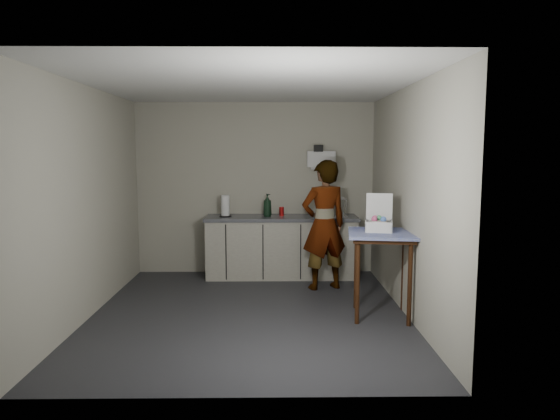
{
  "coord_description": "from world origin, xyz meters",
  "views": [
    {
      "loc": [
        0.28,
        -5.61,
        1.87
      ],
      "look_at": [
        0.36,
        0.45,
        1.15
      ],
      "focal_mm": 32.0,
      "sensor_mm": 36.0,
      "label": 1
    }
  ],
  "objects_px": {
    "standing_man": "(324,225)",
    "side_table": "(382,243)",
    "soap_bottle": "(267,205)",
    "dark_bottle": "(267,209)",
    "dish_rack": "(332,212)",
    "soda_can": "(282,211)",
    "bakery_box": "(379,223)",
    "kitchen_counter": "(281,248)",
    "paper_towel": "(225,206)"
  },
  "relations": [
    {
      "from": "standing_man",
      "to": "soap_bottle",
      "type": "distance_m",
      "value": 1.02
    },
    {
      "from": "bakery_box",
      "to": "soda_can",
      "type": "bearing_deg",
      "value": 133.05
    },
    {
      "from": "soda_can",
      "to": "dish_rack",
      "type": "distance_m",
      "value": 0.76
    },
    {
      "from": "side_table",
      "to": "dish_rack",
      "type": "distance_m",
      "value": 1.89
    },
    {
      "from": "standing_man",
      "to": "soap_bottle",
      "type": "xyz_separation_m",
      "value": [
        -0.77,
        0.64,
        0.2
      ]
    },
    {
      "from": "dish_rack",
      "to": "bakery_box",
      "type": "height_order",
      "value": "bakery_box"
    },
    {
      "from": "soap_bottle",
      "to": "standing_man",
      "type": "bearing_deg",
      "value": -39.52
    },
    {
      "from": "paper_towel",
      "to": "dish_rack",
      "type": "relative_size",
      "value": 0.81
    },
    {
      "from": "side_table",
      "to": "bakery_box",
      "type": "distance_m",
      "value": 0.24
    },
    {
      "from": "dish_rack",
      "to": "side_table",
      "type": "bearing_deg",
      "value": -79.51
    },
    {
      "from": "soap_bottle",
      "to": "kitchen_counter",
      "type": "bearing_deg",
      "value": 6.8
    },
    {
      "from": "dish_rack",
      "to": "bakery_box",
      "type": "distance_m",
      "value": 1.8
    },
    {
      "from": "dark_bottle",
      "to": "dish_rack",
      "type": "xyz_separation_m",
      "value": [
        0.97,
        -0.03,
        -0.05
      ]
    },
    {
      "from": "paper_towel",
      "to": "side_table",
      "type": "bearing_deg",
      "value": -43.11
    },
    {
      "from": "side_table",
      "to": "soap_bottle",
      "type": "bearing_deg",
      "value": 133.75
    },
    {
      "from": "paper_towel",
      "to": "dark_bottle",
      "type": "bearing_deg",
      "value": 7.47
    },
    {
      "from": "soap_bottle",
      "to": "side_table",
      "type": "bearing_deg",
      "value": -54.12
    },
    {
      "from": "dark_bottle",
      "to": "dish_rack",
      "type": "distance_m",
      "value": 0.98
    },
    {
      "from": "side_table",
      "to": "dish_rack",
      "type": "height_order",
      "value": "dish_rack"
    },
    {
      "from": "standing_man",
      "to": "paper_towel",
      "type": "height_order",
      "value": "standing_man"
    },
    {
      "from": "soap_bottle",
      "to": "soda_can",
      "type": "distance_m",
      "value": 0.25
    },
    {
      "from": "soda_can",
      "to": "bakery_box",
      "type": "height_order",
      "value": "bakery_box"
    },
    {
      "from": "kitchen_counter",
      "to": "paper_towel",
      "type": "bearing_deg",
      "value": -177.86
    },
    {
      "from": "soda_can",
      "to": "kitchen_counter",
      "type": "bearing_deg",
      "value": -92.1
    },
    {
      "from": "paper_towel",
      "to": "bakery_box",
      "type": "bearing_deg",
      "value": -42.09
    },
    {
      "from": "kitchen_counter",
      "to": "dish_rack",
      "type": "height_order",
      "value": "dish_rack"
    },
    {
      "from": "standing_man",
      "to": "bakery_box",
      "type": "distance_m",
      "value": 1.21
    },
    {
      "from": "soap_bottle",
      "to": "paper_towel",
      "type": "height_order",
      "value": "soap_bottle"
    },
    {
      "from": "soap_bottle",
      "to": "dark_bottle",
      "type": "bearing_deg",
      "value": 97.12
    },
    {
      "from": "soda_can",
      "to": "paper_towel",
      "type": "xyz_separation_m",
      "value": [
        -0.83,
        -0.09,
        0.09
      ]
    },
    {
      "from": "soap_bottle",
      "to": "dark_bottle",
      "type": "xyz_separation_m",
      "value": [
        -0.01,
        0.07,
        -0.06
      ]
    },
    {
      "from": "standing_man",
      "to": "side_table",
      "type": "bearing_deg",
      "value": 95.76
    },
    {
      "from": "soap_bottle",
      "to": "dish_rack",
      "type": "bearing_deg",
      "value": 2.69
    },
    {
      "from": "dish_rack",
      "to": "soda_can",
      "type": "bearing_deg",
      "value": 177.23
    },
    {
      "from": "side_table",
      "to": "dish_rack",
      "type": "xyz_separation_m",
      "value": [
        -0.34,
        1.85,
        0.13
      ]
    },
    {
      "from": "side_table",
      "to": "standing_man",
      "type": "bearing_deg",
      "value": 122.45
    },
    {
      "from": "kitchen_counter",
      "to": "soap_bottle",
      "type": "height_order",
      "value": "soap_bottle"
    },
    {
      "from": "standing_man",
      "to": "dark_bottle",
      "type": "distance_m",
      "value": 1.07
    },
    {
      "from": "soap_bottle",
      "to": "paper_towel",
      "type": "xyz_separation_m",
      "value": [
        -0.62,
        -0.01,
        -0.02
      ]
    },
    {
      "from": "soda_can",
      "to": "standing_man",
      "type": "bearing_deg",
      "value": -51.98
    },
    {
      "from": "soap_bottle",
      "to": "bakery_box",
      "type": "height_order",
      "value": "bakery_box"
    },
    {
      "from": "dark_bottle",
      "to": "dish_rack",
      "type": "relative_size",
      "value": 0.56
    },
    {
      "from": "kitchen_counter",
      "to": "soap_bottle",
      "type": "bearing_deg",
      "value": -173.2
    },
    {
      "from": "standing_man",
      "to": "paper_towel",
      "type": "xyz_separation_m",
      "value": [
        -1.39,
        0.63,
        0.18
      ]
    },
    {
      "from": "side_table",
      "to": "dark_bottle",
      "type": "bearing_deg",
      "value": 132.85
    },
    {
      "from": "side_table",
      "to": "standing_man",
      "type": "xyz_separation_m",
      "value": [
        -0.54,
        1.17,
        0.03
      ]
    },
    {
      "from": "paper_towel",
      "to": "soap_bottle",
      "type": "bearing_deg",
      "value": 0.55
    },
    {
      "from": "soap_bottle",
      "to": "bakery_box",
      "type": "xyz_separation_m",
      "value": [
        1.28,
        -1.72,
        -0.01
      ]
    },
    {
      "from": "soda_can",
      "to": "dish_rack",
      "type": "bearing_deg",
      "value": -2.77
    },
    {
      "from": "kitchen_counter",
      "to": "standing_man",
      "type": "distance_m",
      "value": 0.98
    }
  ]
}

